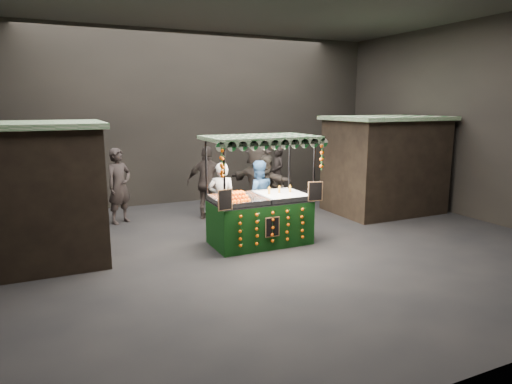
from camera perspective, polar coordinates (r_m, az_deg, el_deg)
name	(u,v)px	position (r m, az deg, el deg)	size (l,w,h in m)	color
ground	(263,247)	(9.32, 0.85, -7.06)	(12.00, 12.00, 0.00)	black
market_hall	(263,79)	(8.86, 0.92, 14.20)	(12.10, 10.10, 5.05)	black
neighbour_stall_left	(20,194)	(9.13, -27.91, -0.27)	(3.00, 2.20, 2.60)	black
neighbour_stall_right	(384,164)	(12.66, 16.09, 3.44)	(3.00, 2.20, 2.60)	black
juice_stall	(261,211)	(9.36, 0.63, -2.47)	(2.35, 1.38, 2.28)	black
vendor_grey	(222,199)	(9.97, -4.41, -0.93)	(0.71, 0.60, 1.66)	#919297
vendor_blue	(258,196)	(10.33, 0.21, -0.50)	(0.88, 0.73, 1.65)	navy
shopper_0	(119,186)	(11.49, -17.08, 0.75)	(0.82, 0.74, 1.87)	#2E2625
shopper_1	(268,189)	(11.10, 1.49, 0.41)	(0.99, 0.89, 1.69)	black
shopper_2	(208,183)	(11.45, -6.15, 1.17)	(1.18, 0.95, 1.88)	#2B2523
shopper_3	(259,177)	(12.20, 0.33, 1.89)	(1.27, 1.41, 1.89)	#2A2422
shopper_4	(55,188)	(11.99, -24.28, 0.45)	(1.02, 0.86, 1.78)	black
shopper_5	(258,182)	(11.37, 0.22, 1.29)	(1.46, 1.80, 1.93)	#2A2522
shopper_6	(277,173)	(13.88, 2.75, 2.44)	(0.39, 0.59, 1.63)	black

